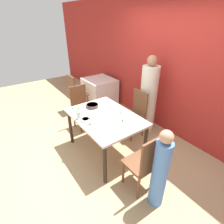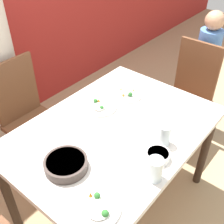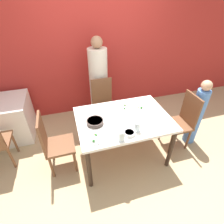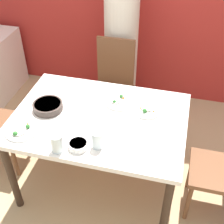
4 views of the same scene
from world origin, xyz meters
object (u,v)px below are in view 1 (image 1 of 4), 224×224
chair_adult_spot (135,113)px  bowl_curry (92,106)px  chair_child_spot (144,162)px  plate_rice_adult (76,109)px  glass_water_tall (91,120)px  person_adult (148,98)px  person_child (160,172)px

chair_adult_spot → bowl_curry: (-0.32, -0.83, 0.28)m
chair_adult_spot → chair_child_spot: size_ratio=1.00×
plate_rice_adult → glass_water_tall: glass_water_tall is taller
chair_child_spot → bowl_curry: bearing=-91.0°
chair_adult_spot → bowl_curry: 0.93m
chair_adult_spot → chair_child_spot: bearing=-37.6°
person_adult → bowl_curry: bearing=-105.4°
plate_rice_adult → glass_water_tall: size_ratio=1.84×
chair_adult_spot → plate_rice_adult: size_ratio=3.94×
person_adult → plate_rice_adult: bearing=-105.5°
person_child → plate_rice_adult: 1.80m
person_adult → person_child: size_ratio=1.37×
bowl_curry → glass_water_tall: (0.49, -0.30, 0.04)m
bowl_curry → plate_rice_adult: bearing=-106.1°
plate_rice_adult → chair_adult_spot: bearing=70.1°
chair_child_spot → person_child: bearing=90.0°
person_adult → plate_rice_adult: (-0.40, -1.46, 0.02)m
chair_child_spot → plate_rice_adult: 1.55m
bowl_curry → glass_water_tall: bearing=-31.3°
person_adult → person_child: person_adult is taller
bowl_curry → person_adult: bearing=74.6°
chair_adult_spot → person_child: 1.61m
person_child → plate_rice_adult: size_ratio=4.83×
chair_adult_spot → glass_water_tall: chair_adult_spot is taller
chair_child_spot → plate_rice_adult: bearing=-80.0°
chair_child_spot → person_child: person_child is taller
person_adult → glass_water_tall: bearing=-83.2°
person_adult → glass_water_tall: size_ratio=12.23×
chair_adult_spot → glass_water_tall: (0.17, -1.13, 0.32)m
person_child → plate_rice_adult: bearing=-171.5°
chair_child_spot → person_adult: bearing=-137.2°
person_adult → bowl_curry: 1.21m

